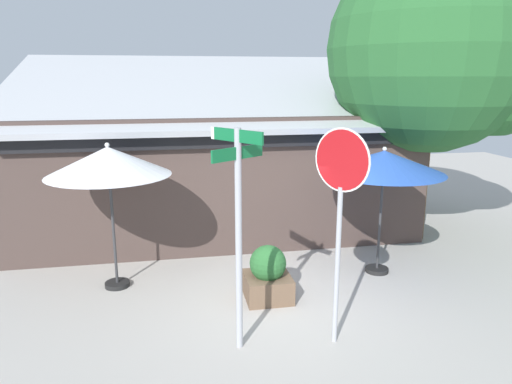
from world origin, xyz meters
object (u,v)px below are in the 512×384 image
(sidewalk_planter, at_px, (268,275))
(shade_tree, at_px, (444,53))
(stop_sign, at_px, (340,195))
(patio_umbrella_royal_blue_center, at_px, (384,163))
(street_sign_post, at_px, (238,218))
(patio_umbrella_ivory_left, at_px, (108,162))

(sidewalk_planter, bearing_deg, shade_tree, 28.19)
(stop_sign, relative_size, sidewalk_planter, 3.23)
(sidewalk_planter, bearing_deg, stop_sign, -66.27)
(patio_umbrella_royal_blue_center, relative_size, shade_tree, 0.38)
(street_sign_post, bearing_deg, sidewalk_planter, 63.15)
(stop_sign, xyz_separation_m, shade_tree, (3.64, 3.80, 2.01))
(street_sign_post, height_order, sidewalk_planter, street_sign_post)
(sidewalk_planter, bearing_deg, patio_umbrella_royal_blue_center, 17.17)
(patio_umbrella_royal_blue_center, xyz_separation_m, shade_tree, (1.98, 1.59, 2.02))
(street_sign_post, bearing_deg, stop_sign, -4.78)
(patio_umbrella_ivory_left, bearing_deg, sidewalk_planter, -20.57)
(patio_umbrella_ivory_left, distance_m, patio_umbrella_royal_blue_center, 4.90)
(patio_umbrella_royal_blue_center, bearing_deg, street_sign_post, -145.22)
(patio_umbrella_ivory_left, height_order, patio_umbrella_royal_blue_center, patio_umbrella_ivory_left)
(patio_umbrella_royal_blue_center, bearing_deg, sidewalk_planter, -162.83)
(patio_umbrella_royal_blue_center, height_order, sidewalk_planter, patio_umbrella_royal_blue_center)
(patio_umbrella_ivory_left, distance_m, shade_tree, 7.25)
(street_sign_post, xyz_separation_m, patio_umbrella_royal_blue_center, (3.02, 2.09, 0.27))
(street_sign_post, distance_m, patio_umbrella_ivory_left, 3.02)
(street_sign_post, height_order, shade_tree, shade_tree)
(shade_tree, bearing_deg, sidewalk_planter, -151.81)
(street_sign_post, relative_size, patio_umbrella_ivory_left, 1.17)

